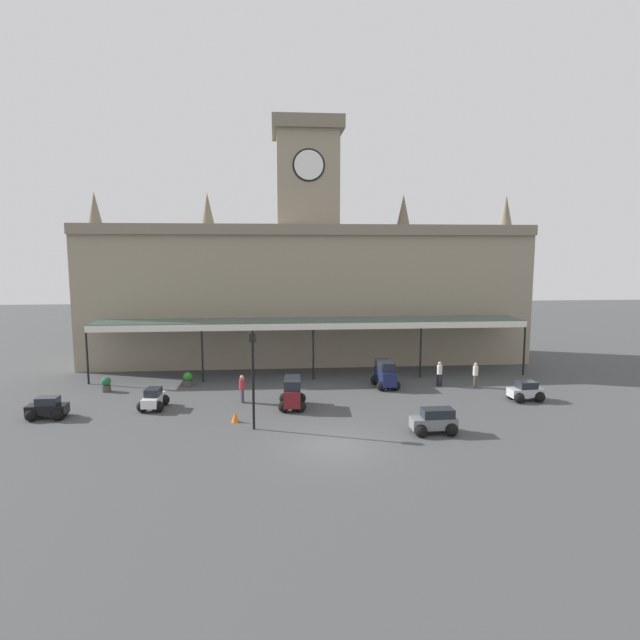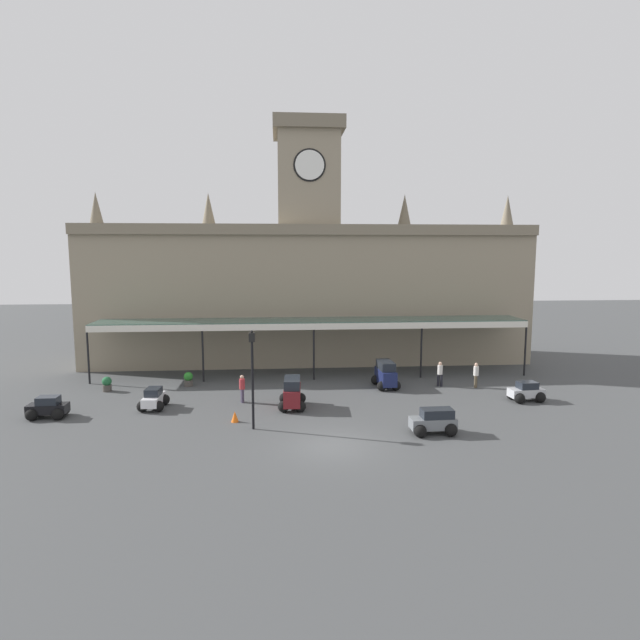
% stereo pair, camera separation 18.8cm
% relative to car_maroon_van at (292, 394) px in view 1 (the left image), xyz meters
% --- Properties ---
extents(ground_plane, '(140.00, 140.00, 0.00)m').
position_rel_car_maroon_van_xyz_m(ground_plane, '(1.70, -6.14, -0.81)').
color(ground_plane, '#424445').
extents(station_building, '(35.34, 6.92, 19.20)m').
position_rel_car_maroon_van_xyz_m(station_building, '(1.70, 13.61, 5.44)').
color(station_building, gray).
rests_on(station_building, ground).
extents(entrance_canopy, '(30.94, 3.26, 4.09)m').
position_rel_car_maroon_van_xyz_m(entrance_canopy, '(1.70, 7.93, 3.14)').
color(entrance_canopy, '#38564C').
rests_on(entrance_canopy, ground).
extents(car_maroon_van, '(1.67, 2.44, 1.77)m').
position_rel_car_maroon_van_xyz_m(car_maroon_van, '(0.00, 0.00, 0.00)').
color(car_maroon_van, maroon).
rests_on(car_maroon_van, ground).
extents(car_grey_estate, '(2.27, 1.58, 1.27)m').
position_rel_car_maroon_van_xyz_m(car_grey_estate, '(6.88, -4.92, -0.24)').
color(car_grey_estate, slate).
rests_on(car_grey_estate, ground).
extents(car_white_sedan, '(1.57, 2.08, 1.19)m').
position_rel_car_maroon_van_xyz_m(car_white_sedan, '(-7.98, 0.50, -0.30)').
color(car_white_sedan, silver).
rests_on(car_white_sedan, ground).
extents(car_silver_sedan, '(2.12, 1.63, 1.19)m').
position_rel_car_maroon_van_xyz_m(car_silver_sedan, '(14.15, 0.27, -0.30)').
color(car_silver_sedan, '#B2B5BA').
rests_on(car_silver_sedan, ground).
extents(car_black_sedan, '(2.06, 1.54, 1.19)m').
position_rel_car_maroon_van_xyz_m(car_black_sedan, '(-13.29, -0.82, -0.30)').
color(car_black_sedan, black).
rests_on(car_black_sedan, ground).
extents(car_navy_van, '(1.68, 2.45, 1.77)m').
position_rel_car_maroon_van_xyz_m(car_navy_van, '(6.32, 4.12, 0.00)').
color(car_navy_van, '#19214C').
rests_on(car_navy_van, ground).
extents(pedestrian_near_entrance, '(0.34, 0.36, 1.67)m').
position_rel_car_maroon_van_xyz_m(pedestrian_near_entrance, '(12.29, 3.60, 0.10)').
color(pedestrian_near_entrance, brown).
rests_on(pedestrian_near_entrance, ground).
extents(pedestrian_beside_cars, '(0.36, 0.34, 1.67)m').
position_rel_car_maroon_van_xyz_m(pedestrian_beside_cars, '(10.01, 4.11, 0.10)').
color(pedestrian_beside_cars, black).
rests_on(pedestrian_beside_cars, ground).
extents(pedestrian_crossing_forecourt, '(0.34, 0.38, 1.67)m').
position_rel_car_maroon_van_xyz_m(pedestrian_crossing_forecourt, '(-2.96, 1.32, 0.10)').
color(pedestrian_crossing_forecourt, '#3F384C').
rests_on(pedestrian_crossing_forecourt, ground).
extents(victorian_lamppost, '(0.30, 0.30, 5.09)m').
position_rel_car_maroon_van_xyz_m(victorian_lamppost, '(-2.07, -3.54, 2.34)').
color(victorian_lamppost, black).
rests_on(victorian_lamppost, ground).
extents(traffic_cone, '(0.40, 0.40, 0.58)m').
position_rel_car_maroon_van_xyz_m(traffic_cone, '(-3.10, -2.32, -0.52)').
color(traffic_cone, orange).
rests_on(traffic_cone, ground).
extents(planter_forecourt_centre, '(0.60, 0.60, 0.96)m').
position_rel_car_maroon_van_xyz_m(planter_forecourt_centre, '(-11.87, 4.55, -0.32)').
color(planter_forecourt_centre, '#47423D').
rests_on(planter_forecourt_centre, ground).
extents(planter_near_kerb, '(0.60, 0.60, 0.96)m').
position_rel_car_maroon_van_xyz_m(planter_near_kerb, '(-6.84, 5.48, -0.32)').
color(planter_near_kerb, '#47423D').
rests_on(planter_near_kerb, ground).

